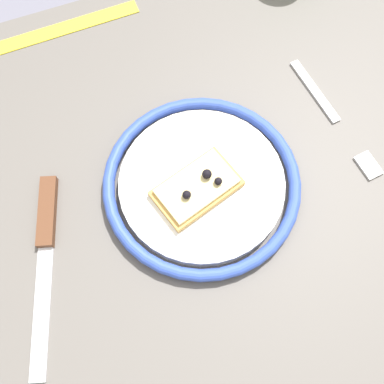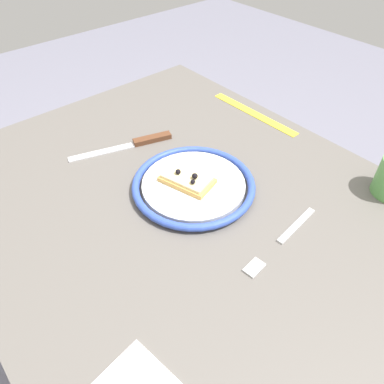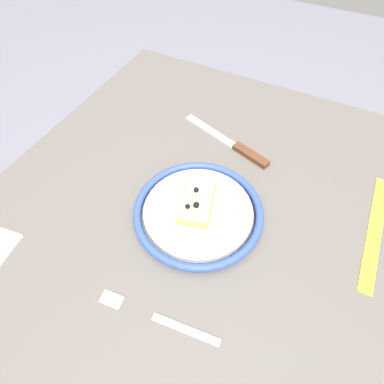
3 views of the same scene
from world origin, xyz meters
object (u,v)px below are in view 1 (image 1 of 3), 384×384
fork (334,118)px  dining_table (229,223)px  pizza_slice_near (197,187)px  measuring_tape (50,33)px  knife (46,237)px  plate (202,183)px

fork → dining_table: bearing=19.8°
pizza_slice_near → measuring_tape: bearing=-71.3°
fork → knife: bearing=3.4°
measuring_tape → pizza_slice_near: bearing=107.8°
plate → pizza_slice_near: pizza_slice_near is taller
dining_table → pizza_slice_near: 0.12m
plate → knife: (0.20, -0.00, -0.01)m
knife → pizza_slice_near: bearing=176.2°
pizza_slice_near → dining_table: bearing=148.6°
pizza_slice_near → fork: pizza_slice_near is taller
plate → knife: plate is taller
fork → measuring_tape: fork is taller
knife → fork: size_ratio=1.16×
measuring_tape → dining_table: bearing=112.6°
pizza_slice_near → measuring_tape: pizza_slice_near is taller
dining_table → fork: (-0.17, -0.06, 0.09)m
plate → measuring_tape: size_ratio=0.92×
pizza_slice_near → fork: bearing=-170.2°
plate → fork: bearing=-172.0°
plate → fork: 0.21m
dining_table → plate: size_ratio=4.11×
dining_table → plate: bearing=-46.6°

